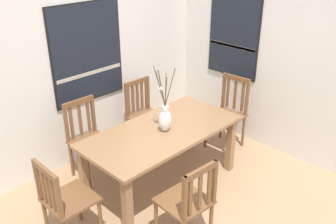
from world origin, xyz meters
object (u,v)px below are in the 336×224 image
at_px(chair_0, 88,139).
at_px(chair_2, 144,113).
at_px(dining_table, 162,138).
at_px(painting_on_side_wall, 234,31).
at_px(chair_1, 64,200).
at_px(centerpiece_vase, 165,118).
at_px(chair_3, 188,202).
at_px(painting_on_back_wall, 87,53).
at_px(chair_4, 228,112).

bearing_deg(chair_0, chair_2, 1.05).
relative_size(dining_table, painting_on_side_wall, 1.44).
relative_size(chair_0, chair_1, 1.05).
distance_m(chair_0, chair_1, 1.09).
height_order(chair_2, painting_on_side_wall, painting_on_side_wall).
height_order(centerpiece_vase, painting_on_side_wall, painting_on_side_wall).
xyz_separation_m(chair_0, chair_3, (-0.02, -1.57, -0.01)).
distance_m(centerpiece_vase, painting_on_back_wall, 1.27).
bearing_deg(centerpiece_vase, chair_0, 118.89).
height_order(chair_0, painting_on_side_wall, painting_on_side_wall).
bearing_deg(chair_1, chair_0, 44.51).
bearing_deg(painting_on_back_wall, chair_4, -39.48).
distance_m(centerpiece_vase, chair_3, 0.98).
xyz_separation_m(dining_table, chair_0, (-0.45, 0.77, -0.13)).
xyz_separation_m(centerpiece_vase, chair_2, (0.44, 0.83, -0.39)).
height_order(chair_2, painting_on_back_wall, painting_on_back_wall).
relative_size(dining_table, centerpiece_vase, 2.29).
bearing_deg(painting_on_back_wall, chair_0, -132.39).
distance_m(dining_table, chair_1, 1.23).
relative_size(chair_0, chair_4, 0.97).
bearing_deg(chair_4, centerpiece_vase, -177.19).
distance_m(chair_1, painting_on_side_wall, 3.02).
xyz_separation_m(chair_1, chair_3, (0.76, -0.80, -0.00)).
bearing_deg(dining_table, chair_1, 179.70).
xyz_separation_m(dining_table, chair_3, (-0.46, -0.80, -0.14)).
bearing_deg(chair_2, dining_table, -119.35).
xyz_separation_m(centerpiece_vase, chair_3, (-0.46, -0.76, -0.41)).
bearing_deg(dining_table, painting_on_side_wall, 9.89).
relative_size(chair_2, painting_on_side_wall, 0.77).
xyz_separation_m(centerpiece_vase, chair_4, (1.24, 0.06, -0.39)).
xyz_separation_m(chair_1, chair_4, (2.47, 0.01, 0.01)).
relative_size(dining_table, chair_0, 1.87).
distance_m(chair_2, painting_on_side_wall, 1.60).
bearing_deg(dining_table, chair_0, 119.97).
bearing_deg(chair_1, chair_4, 0.34).
distance_m(chair_3, painting_on_back_wall, 2.15).
height_order(dining_table, chair_3, chair_3).
xyz_separation_m(chair_4, painting_on_side_wall, (0.37, 0.26, 0.97)).
distance_m(chair_0, painting_on_back_wall, 1.00).
bearing_deg(dining_table, chair_3, -120.14).
bearing_deg(painting_on_back_wall, chair_3, -100.30).
bearing_deg(chair_2, chair_3, -119.75).
distance_m(dining_table, painting_on_back_wall, 1.36).
bearing_deg(chair_2, centerpiece_vase, -118.01).
bearing_deg(chair_3, painting_on_back_wall, 79.70).
bearing_deg(painting_on_side_wall, dining_table, -170.11).
relative_size(centerpiece_vase, painting_on_side_wall, 0.63).
xyz_separation_m(chair_4, painting_on_back_wall, (-1.36, 1.12, 0.86)).
height_order(chair_1, painting_on_side_wall, painting_on_side_wall).
distance_m(chair_0, chair_3, 1.57).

